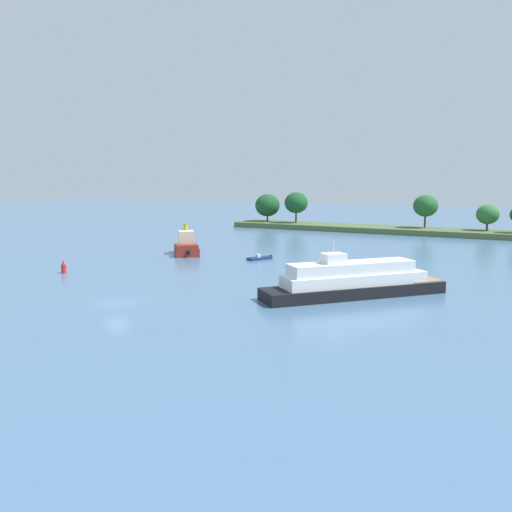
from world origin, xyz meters
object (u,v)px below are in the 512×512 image
white_riverboat (354,281)px  channel_buoy_red (64,267)px  tugboat (186,246)px  small_motorboat (260,258)px

white_riverboat → channel_buoy_red: white_riverboat is taller
tugboat → channel_buoy_red: bearing=-101.8°
tugboat → white_riverboat: white_riverboat is taller
tugboat → white_riverboat: 39.91m
channel_buoy_red → white_riverboat: bearing=6.4°
tugboat → channel_buoy_red: 23.37m
small_motorboat → channel_buoy_red: bearing=-128.5°
tugboat → small_motorboat: (13.86, 0.59, -1.12)m
tugboat → small_motorboat: tugboat is taller
white_riverboat → channel_buoy_red: bearing=-173.6°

